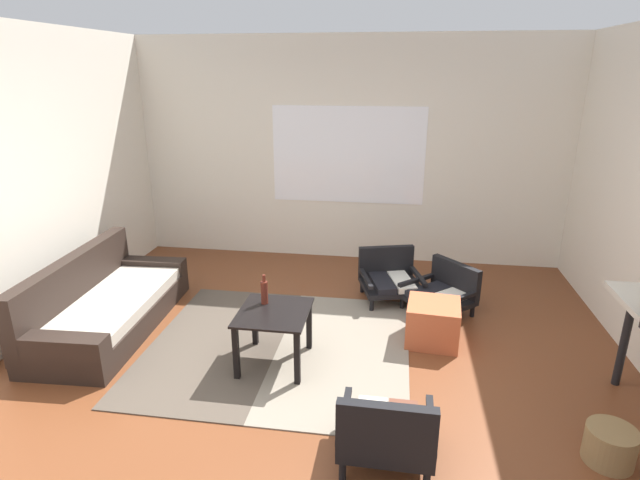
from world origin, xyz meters
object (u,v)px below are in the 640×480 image
armchair_striped_foreground (386,432)px  ottoman_orange (433,322)px  coffee_table (274,322)px  armchair_corner (443,291)px  couch (105,306)px  glass_bottle (264,292)px  wicker_basket (610,445)px  armchair_by_window (390,277)px

armchair_striped_foreground → ottoman_orange: 1.62m
coffee_table → armchair_corner: armchair_corner is taller
armchair_corner → armchair_striped_foreground: bearing=-102.7°
couch → coffee_table: size_ratio=3.09×
ottoman_orange → glass_bottle: size_ratio=1.78×
armchair_corner → ottoman_orange: armchair_corner is taller
coffee_table → wicker_basket: bearing=-18.3°
armchair_by_window → glass_bottle: (-1.01, -1.29, 0.35)m
glass_bottle → wicker_basket: glass_bottle is taller
armchair_striped_foreground → coffee_table: bearing=132.6°
glass_bottle → couch: bearing=171.9°
armchair_striped_foreground → glass_bottle: 1.58m
armchair_by_window → armchair_corner: (0.53, -0.25, -0.01)m
wicker_basket → glass_bottle: bearing=159.6°
armchair_corner → wicker_basket: (0.87, -1.94, -0.10)m
coffee_table → armchair_by_window: 1.69m
couch → glass_bottle: glass_bottle is taller
armchair_by_window → wicker_basket: bearing=-57.4°
coffee_table → glass_bottle: size_ratio=2.40×
armchair_corner → glass_bottle: (-1.53, -1.04, 0.36)m
couch → ottoman_orange: size_ratio=4.17×
couch → glass_bottle: bearing=-8.1°
couch → armchair_corner: size_ratio=2.35×
couch → glass_bottle: 1.66m
coffee_table → glass_bottle: glass_bottle is taller
couch → coffee_table: bearing=-11.9°
glass_bottle → wicker_basket: size_ratio=0.84×
armchair_striped_foreground → glass_bottle: glass_bottle is taller
couch → wicker_basket: bearing=-15.6°
armchair_by_window → wicker_basket: (1.40, -2.19, -0.12)m
coffee_table → armchair_corner: bearing=39.5°
couch → ottoman_orange: bearing=3.8°
glass_bottle → wicker_basket: bearing=-20.4°
armchair_corner → ottoman_orange: size_ratio=1.78×
coffee_table → wicker_basket: 2.43m
coffee_table → armchair_striped_foreground: armchair_striped_foreground is taller
armchair_corner → wicker_basket: size_ratio=2.66×
wicker_basket → armchair_by_window: bearing=122.6°
couch → wicker_basket: size_ratio=6.24×
couch → wicker_basket: couch is taller
armchair_striped_foreground → wicker_basket: armchair_striped_foreground is taller
couch → armchair_striped_foreground: 2.97m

